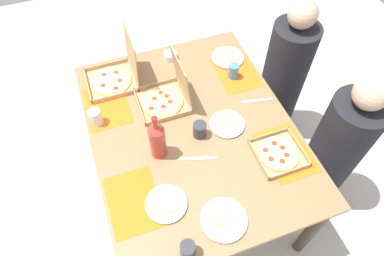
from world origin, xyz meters
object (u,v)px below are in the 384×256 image
(pizza_box_corner_right, at_px, (115,75))
(cup_red, at_px, (233,71))
(plate_far_left, at_px, (167,204))
(diner_right_seat, at_px, (334,152))
(plate_near_left, at_px, (223,220))
(cup_dark, at_px, (188,250))
(condiment_bowl, at_px, (170,56))
(plate_near_right, at_px, (228,58))
(cup_spare, at_px, (200,130))
(cup_clear_left, at_px, (96,117))
(pizza_box_edge_far, at_px, (278,154))
(pizza_box_corner_left, at_px, (166,96))
(soda_bottle, at_px, (157,140))
(diner_left_seat, at_px, (283,79))
(plate_middle, at_px, (227,124))

(pizza_box_corner_right, bearing_deg, cup_red, 72.99)
(plate_far_left, bearing_deg, diner_right_seat, 93.79)
(pizza_box_corner_right, xyz_separation_m, plate_near_left, (1.13, 0.29, -0.04))
(cup_dark, bearing_deg, condiment_bowl, 166.00)
(plate_far_left, distance_m, plate_near_right, 1.16)
(plate_near_left, xyz_separation_m, cup_spare, (-0.53, 0.07, 0.04))
(cup_clear_left, bearing_deg, pizza_box_edge_far, 58.00)
(pizza_box_edge_far, distance_m, plate_near_left, 0.51)
(pizza_box_corner_left, height_order, pizza_box_edge_far, pizza_box_corner_left)
(plate_near_left, height_order, soda_bottle, soda_bottle)
(plate_near_right, bearing_deg, pizza_box_edge_far, -3.29)
(plate_near_left, bearing_deg, diner_left_seat, 135.98)
(cup_clear_left, distance_m, diner_left_seat, 1.41)
(pizza_box_corner_right, distance_m, plate_near_left, 1.17)
(cup_dark, height_order, diner_right_seat, diner_right_seat)
(pizza_box_edge_far, height_order, cup_spare, cup_spare)
(pizza_box_corner_left, bearing_deg, plate_near_right, 113.92)
(plate_middle, bearing_deg, diner_left_seat, 120.97)
(plate_near_right, relative_size, soda_bottle, 0.70)
(plate_near_right, distance_m, cup_clear_left, 1.00)
(plate_near_left, distance_m, cup_dark, 0.24)
(pizza_box_corner_right, distance_m, plate_far_left, 0.96)
(pizza_box_corner_left, bearing_deg, soda_bottle, -23.65)
(cup_spare, distance_m, cup_clear_left, 0.63)
(cup_dark, distance_m, cup_red, 1.20)
(diner_right_seat, bearing_deg, plate_middle, -114.36)
(soda_bottle, bearing_deg, diner_left_seat, 112.10)
(cup_clear_left, bearing_deg, plate_near_left, 30.12)
(pizza_box_corner_left, relative_size, cup_clear_left, 3.19)
(plate_middle, height_order, soda_bottle, soda_bottle)
(plate_middle, relative_size, cup_dark, 2.10)
(cup_clear_left, bearing_deg, plate_far_left, 20.03)
(plate_near_left, height_order, condiment_bowl, condiment_bowl)
(cup_dark, bearing_deg, pizza_box_corner_right, -176.44)
(plate_near_left, xyz_separation_m, cup_clear_left, (-0.83, -0.48, 0.04))
(plate_middle, distance_m, cup_red, 0.41)
(plate_far_left, bearing_deg, plate_near_right, 140.89)
(pizza_box_corner_right, xyz_separation_m, cup_spare, (0.60, 0.37, -0.00))
(pizza_box_corner_left, height_order, plate_near_right, pizza_box_corner_left)
(pizza_box_edge_far, xyz_separation_m, cup_red, (-0.65, 0.01, 0.04))
(pizza_box_edge_far, bearing_deg, cup_red, 179.32)
(pizza_box_corner_right, distance_m, diner_right_seat, 1.51)
(pizza_box_corner_left, relative_size, plate_middle, 1.59)
(cup_clear_left, relative_size, diner_right_seat, 0.09)
(plate_near_right, bearing_deg, plate_far_left, -39.11)
(pizza_box_corner_right, height_order, plate_near_left, pizza_box_corner_right)
(cup_clear_left, bearing_deg, soda_bottle, 40.97)
(plate_middle, height_order, diner_right_seat, diner_right_seat)
(plate_near_right, bearing_deg, pizza_box_corner_left, -66.08)
(cup_spare, xyz_separation_m, cup_clear_left, (-0.30, -0.55, 0.00))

